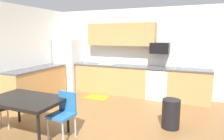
{
  "coord_description": "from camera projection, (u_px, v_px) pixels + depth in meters",
  "views": [
    {
      "loc": [
        1.98,
        -3.69,
        1.86
      ],
      "look_at": [
        0.0,
        1.0,
        1.0
      ],
      "focal_mm": 32.63,
      "sensor_mm": 36.0,
      "label": 1
    }
  ],
  "objects": [
    {
      "name": "cabinet_run_left",
      "position": [
        37.0,
        84.0,
        5.96
      ],
      "size": [
        0.6,
        2.0,
        0.9
      ],
      "primitive_type": "cube",
      "color": "tan",
      "rests_on": "ground"
    },
    {
      "name": "wall_back",
      "position": [
        132.0,
        52.0,
        6.6
      ],
      "size": [
        5.8,
        0.1,
        2.7
      ],
      "primitive_type": "cube",
      "color": "silver",
      "rests_on": "ground"
    },
    {
      "name": "oven_range",
      "position": [
        158.0,
        83.0,
        6.07
      ],
      "size": [
        0.6,
        0.6,
        0.91
      ],
      "color": "white",
      "rests_on": "ground"
    },
    {
      "name": "upper_cabinets_back",
      "position": [
        121.0,
        34.0,
        6.43
      ],
      "size": [
        2.2,
        0.34,
        0.7
      ],
      "primitive_type": "cube",
      "color": "tan"
    },
    {
      "name": "cabinet_run_back_right",
      "position": [
        189.0,
        86.0,
        5.74
      ],
      "size": [
        1.16,
        0.6,
        0.9
      ],
      "primitive_type": "cube",
      "color": "tan",
      "rests_on": "ground"
    },
    {
      "name": "refrigerator",
      "position": [
        68.0,
        64.0,
        7.13
      ],
      "size": [
        0.76,
        0.7,
        1.74
      ],
      "primitive_type": "cube",
      "color": "white",
      "rests_on": "ground"
    },
    {
      "name": "sink_faucet",
      "position": [
        108.0,
        61.0,
        6.79
      ],
      "size": [
        0.02,
        0.02,
        0.24
      ],
      "primitive_type": "cylinder",
      "color": "#B2B5BA",
      "rests_on": "countertop_back"
    },
    {
      "name": "wall_left",
      "position": [
        2.0,
        56.0,
        5.21
      ],
      "size": [
        0.1,
        5.8,
        2.7
      ],
      "primitive_type": "cube",
      "color": "silver",
      "rests_on": "ground"
    },
    {
      "name": "chair_near_table",
      "position": [
        64.0,
        111.0,
        3.69
      ],
      "size": [
        0.43,
        0.43,
        0.85
      ],
      "color": "#2D72B7",
      "rests_on": "ground"
    },
    {
      "name": "dining_table",
      "position": [
        26.0,
        101.0,
        3.76
      ],
      "size": [
        1.4,
        0.9,
        0.72
      ],
      "color": "black",
      "rests_on": "ground"
    },
    {
      "name": "trash_bin",
      "position": [
        171.0,
        114.0,
        4.12
      ],
      "size": [
        0.36,
        0.36,
        0.6
      ],
      "primitive_type": "cylinder",
      "color": "black",
      "rests_on": "ground"
    },
    {
      "name": "ground_plane",
      "position": [
        94.0,
        122.0,
        4.42
      ],
      "size": [
        12.0,
        12.0,
        0.0
      ],
      "primitive_type": "plane",
      "color": "olive"
    },
    {
      "name": "floor_mat",
      "position": [
        97.0,
        97.0,
        6.22
      ],
      "size": [
        0.7,
        0.5,
        0.01
      ],
      "primitive_type": "cube",
      "color": "orange",
      "rests_on": "ground"
    },
    {
      "name": "cabinet_run_back",
      "position": [
        112.0,
        79.0,
        6.65
      ],
      "size": [
        2.39,
        0.6,
        0.9
      ],
      "primitive_type": "cube",
      "color": "tan",
      "rests_on": "ground"
    },
    {
      "name": "countertop_back",
      "position": [
        128.0,
        66.0,
        6.36
      ],
      "size": [
        4.8,
        0.64,
        0.04
      ],
      "primitive_type": "cube",
      "color": "#4C4C51",
      "rests_on": "cabinet_run_back"
    },
    {
      "name": "microwave",
      "position": [
        160.0,
        48.0,
        5.99
      ],
      "size": [
        0.54,
        0.36,
        0.32
      ],
      "primitive_type": "cube",
      "color": "black"
    },
    {
      "name": "countertop_left",
      "position": [
        36.0,
        69.0,
        5.88
      ],
      "size": [
        0.64,
        2.0,
        0.04
      ],
      "primitive_type": "cube",
      "color": "#4C4C51",
      "rests_on": "cabinet_run_left"
    },
    {
      "name": "sink_basin",
      "position": [
        106.0,
        66.0,
        6.65
      ],
      "size": [
        0.48,
        0.4,
        0.14
      ],
      "primitive_type": "cube",
      "color": "#A5A8AD",
      "rests_on": "countertop_back"
    }
  ]
}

